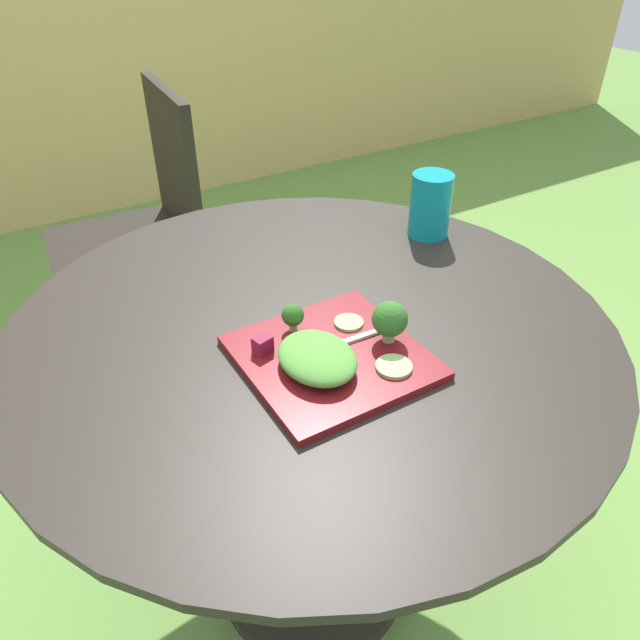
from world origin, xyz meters
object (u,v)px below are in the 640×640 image
at_px(drinking_glass, 430,209).
at_px(fork, 350,340).
at_px(salad_plate, 331,357).
at_px(patio_chair, 147,214).

relative_size(drinking_glass, fork, 0.87).
bearing_deg(salad_plate, patio_chair, 88.19).
bearing_deg(drinking_glass, fork, -145.50).
bearing_deg(patio_chair, drinking_glass, -67.67).
height_order(patio_chair, fork, patio_chair).
bearing_deg(patio_chair, fork, -89.70).
distance_m(patio_chair, drinking_glass, 1.01).
height_order(salad_plate, drinking_glass, drinking_glass).
relative_size(patio_chair, drinking_glass, 6.72).
bearing_deg(fork, salad_plate, -165.84).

